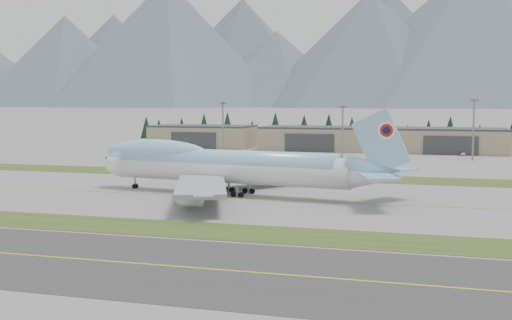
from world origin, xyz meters
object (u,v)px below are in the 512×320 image
(boeing_747_freighter, at_px, (226,166))
(hangar_right, at_px, (450,140))
(service_vehicle_a, at_px, (239,154))
(service_vehicle_b, at_px, (382,155))
(hangar_center, at_px, (315,138))
(hangar_left, at_px, (203,136))
(service_vehicle_c, at_px, (463,156))

(boeing_747_freighter, relative_size, hangar_right, 1.69)
(boeing_747_freighter, distance_m, hangar_right, 155.02)
(hangar_right, height_order, service_vehicle_a, hangar_right)
(boeing_747_freighter, xyz_separation_m, service_vehicle_b, (26.86, 123.58, -7.00))
(hangar_center, distance_m, hangar_right, 60.00)
(boeing_747_freighter, bearing_deg, service_vehicle_a, 113.80)
(boeing_747_freighter, bearing_deg, service_vehicle_b, 85.64)
(hangar_center, height_order, service_vehicle_a, hangar_center)
(hangar_center, bearing_deg, hangar_right, 0.00)
(hangar_left, distance_m, service_vehicle_a, 43.88)
(hangar_left, relative_size, service_vehicle_c, 10.30)
(service_vehicle_b, bearing_deg, service_vehicle_a, 91.02)
(hangar_left, distance_m, service_vehicle_c, 121.08)
(service_vehicle_c, bearing_deg, service_vehicle_b, -153.32)
(hangar_right, relative_size, service_vehicle_c, 10.30)
(service_vehicle_a, height_order, service_vehicle_c, service_vehicle_c)
(service_vehicle_a, height_order, service_vehicle_b, service_vehicle_b)
(service_vehicle_b, bearing_deg, boeing_747_freighter, 158.01)
(boeing_747_freighter, xyz_separation_m, hangar_center, (-5.69, 145.18, -1.61))
(hangar_left, relative_size, hangar_right, 1.00)
(service_vehicle_c, bearing_deg, boeing_747_freighter, -100.58)
(hangar_left, xyz_separation_m, service_vehicle_c, (120.13, -14.17, -5.39))
(hangar_center, xyz_separation_m, service_vehicle_a, (-26.32, -32.77, -5.39))
(hangar_left, bearing_deg, service_vehicle_b, -13.86)
(hangar_right, relative_size, service_vehicle_a, 13.65)
(boeing_747_freighter, xyz_separation_m, hangar_left, (-60.69, 145.18, -1.61))
(hangar_center, xyz_separation_m, service_vehicle_b, (32.56, -21.60, -5.39))
(hangar_left, bearing_deg, hangar_center, 0.00)
(hangar_left, relative_size, hangar_center, 1.00)
(service_vehicle_c, bearing_deg, hangar_left, -172.90)
(hangar_left, height_order, hangar_right, same)
(service_vehicle_b, bearing_deg, hangar_right, -61.52)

